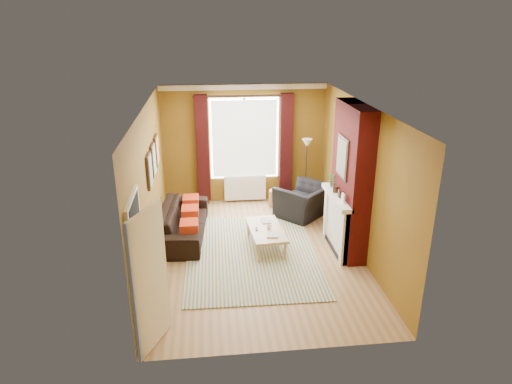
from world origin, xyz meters
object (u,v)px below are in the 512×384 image
sofa (183,222)px  armchair (303,201)px  floor_lamp (307,154)px  wicker_stool (276,198)px  coffee_table (266,231)px

sofa → armchair: 2.74m
sofa → armchair: bearing=-70.1°
armchair → floor_lamp: floor_lamp is taller
wicker_stool → armchair: bearing=-49.9°
sofa → armchair: size_ratio=1.98×
armchair → coffee_table: 1.76m
wicker_stool → sofa: bearing=-147.3°
armchair → wicker_stool: bearing=-93.7°
coffee_table → wicker_stool: 2.12m
armchair → coffee_table: armchair is taller
armchair → coffee_table: bearing=10.2°
floor_lamp → sofa: bearing=-154.6°
sofa → wicker_stool: sofa is taller
coffee_table → wicker_stool: size_ratio=3.16×
armchair → floor_lamp: size_ratio=0.68×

